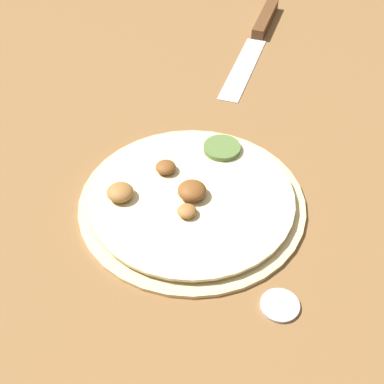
% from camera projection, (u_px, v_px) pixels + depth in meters
% --- Properties ---
extents(ground_plane, '(3.00, 3.00, 0.00)m').
position_uv_depth(ground_plane, '(192.00, 204.00, 0.63)').
color(ground_plane, brown).
extents(pizza, '(0.27, 0.27, 0.03)m').
position_uv_depth(pizza, '(191.00, 199.00, 0.63)').
color(pizza, beige).
rests_on(pizza, ground_plane).
extents(knife, '(0.31, 0.06, 0.02)m').
position_uv_depth(knife, '(260.00, 30.00, 0.92)').
color(knife, silver).
rests_on(knife, ground_plane).
extents(loose_cap, '(0.04, 0.04, 0.01)m').
position_uv_depth(loose_cap, '(280.00, 304.00, 0.53)').
color(loose_cap, '#B2B2B7').
rests_on(loose_cap, ground_plane).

